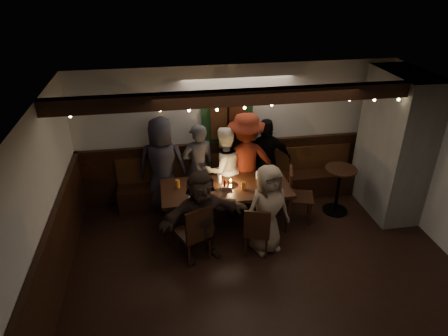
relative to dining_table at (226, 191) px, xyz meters
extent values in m
cube|color=black|center=(0.40, -1.40, -0.72)|extent=(6.00, 5.00, 0.01)
cube|color=black|center=(0.40, -1.40, 1.89)|extent=(6.00, 5.00, 0.01)
cube|color=silver|center=(0.40, 1.11, 0.58)|extent=(6.00, 0.01, 2.60)
cube|color=silver|center=(-2.61, -1.40, 0.58)|extent=(0.01, 5.00, 2.60)
cube|color=black|center=(0.40, 1.08, -0.17)|extent=(6.00, 0.05, 1.10)
cube|color=black|center=(-2.58, -1.40, -0.17)|extent=(0.05, 5.00, 1.10)
cube|color=slate|center=(3.05, 0.10, 0.58)|extent=(0.70, 1.40, 2.60)
cube|color=black|center=(0.40, 0.83, -0.49)|extent=(4.60, 0.45, 0.45)
cube|color=#40220F|center=(0.40, 1.01, -0.02)|extent=(4.60, 0.06, 0.50)
cube|color=#1D4720|center=(0.20, 1.04, 0.93)|extent=(0.95, 0.04, 1.00)
cube|color=#40220F|center=(0.20, 0.98, 0.93)|extent=(0.64, 0.12, 0.76)
cube|color=black|center=(0.40, -0.40, 1.77)|extent=(6.00, 0.16, 0.22)
sphere|color=#FFE599|center=(-2.20, -0.42, 1.64)|extent=(0.04, 0.04, 0.04)
sphere|color=#FFE599|center=(-1.80, -0.42, 1.67)|extent=(0.04, 0.04, 0.04)
sphere|color=#FFE599|center=(-1.40, -0.42, 1.67)|extent=(0.04, 0.04, 0.04)
sphere|color=#FFE599|center=(-1.00, -0.42, 1.65)|extent=(0.04, 0.04, 0.04)
sphere|color=#FFE599|center=(-0.60, -0.42, 1.63)|extent=(0.04, 0.04, 0.04)
sphere|color=#FFE599|center=(-0.20, -0.42, 1.61)|extent=(0.04, 0.04, 0.04)
sphere|color=#FFE599|center=(0.20, -0.42, 1.62)|extent=(0.04, 0.04, 0.04)
sphere|color=#FFE599|center=(0.60, -0.42, 1.64)|extent=(0.04, 0.04, 0.04)
sphere|color=#FFE599|center=(1.00, -0.42, 1.67)|extent=(0.04, 0.04, 0.04)
sphere|color=#FFE599|center=(1.40, -0.42, 1.67)|extent=(0.04, 0.04, 0.04)
sphere|color=#FFE599|center=(1.80, -0.42, 1.65)|extent=(0.04, 0.04, 0.04)
sphere|color=#FFE599|center=(2.20, -0.42, 1.63)|extent=(0.04, 0.04, 0.04)
sphere|color=#FFE599|center=(2.60, -0.42, 1.61)|extent=(0.04, 0.04, 0.04)
sphere|color=#FFE599|center=(3.00, -0.42, 1.62)|extent=(0.04, 0.04, 0.04)
cube|color=black|center=(0.00, 0.00, 0.04)|extent=(2.20, 0.94, 0.06)
cylinder|color=black|center=(-1.01, -0.38, -0.36)|extent=(0.07, 0.07, 0.72)
cylinder|color=black|center=(-1.01, 0.39, -0.36)|extent=(0.07, 0.07, 0.72)
cylinder|color=black|center=(1.02, -0.38, -0.36)|extent=(0.07, 0.07, 0.72)
cylinder|color=black|center=(1.02, 0.39, -0.36)|extent=(0.07, 0.07, 0.72)
cylinder|color=#BF7226|center=(-0.81, 0.12, 0.14)|extent=(0.07, 0.07, 0.15)
cylinder|color=#BF7226|center=(-0.37, -0.22, 0.14)|extent=(0.07, 0.07, 0.15)
cylinder|color=silver|center=(-0.08, 0.19, 0.14)|extent=(0.07, 0.07, 0.15)
cylinder|color=#BF7226|center=(0.28, -0.12, 0.14)|extent=(0.07, 0.07, 0.15)
cylinder|color=silver|center=(0.61, 0.21, 0.14)|extent=(0.07, 0.07, 0.15)
cylinder|color=#BF7226|center=(0.84, -0.20, 0.14)|extent=(0.07, 0.07, 0.15)
cylinder|color=white|center=(-0.54, -0.31, 0.07)|extent=(0.27, 0.27, 0.02)
cube|color=#B2B2B7|center=(0.00, -0.05, 0.09)|extent=(0.17, 0.10, 0.05)
cylinder|color=#990C0C|center=(-0.03, -0.05, 0.15)|extent=(0.04, 0.04, 0.17)
cylinder|color=gold|center=(0.03, -0.05, 0.15)|extent=(0.04, 0.04, 0.17)
cylinder|color=silver|center=(0.09, 0.06, 0.11)|extent=(0.05, 0.05, 0.08)
sphere|color=#FFB24C|center=(0.09, 0.06, 0.17)|extent=(0.03, 0.03, 0.03)
cube|color=black|center=(-0.65, -0.75, -0.25)|extent=(0.60, 0.60, 0.04)
cube|color=black|center=(-0.56, -0.94, 0.03)|extent=(0.43, 0.23, 0.52)
cylinder|color=black|center=(-0.56, -0.51, -0.50)|extent=(0.04, 0.04, 0.44)
cylinder|color=black|center=(-0.40, -0.84, -0.50)|extent=(0.04, 0.04, 0.44)
cylinder|color=black|center=(-0.89, -0.66, -0.50)|extent=(0.04, 0.04, 0.44)
cylinder|color=black|center=(-0.74, -1.00, -0.50)|extent=(0.04, 0.04, 0.44)
cube|color=black|center=(0.37, -0.79, -0.31)|extent=(0.51, 0.51, 0.04)
cube|color=black|center=(0.32, -0.96, -0.06)|extent=(0.40, 0.16, 0.46)
cylinder|color=black|center=(0.58, -0.68, -0.52)|extent=(0.03, 0.03, 0.39)
cylinder|color=black|center=(0.48, -0.99, -0.52)|extent=(0.03, 0.03, 0.39)
cylinder|color=black|center=(0.27, -0.58, -0.52)|extent=(0.03, 0.03, 0.39)
cylinder|color=black|center=(0.17, -0.89, -0.52)|extent=(0.03, 0.03, 0.39)
cube|color=black|center=(1.35, -0.02, -0.26)|extent=(0.56, 0.56, 0.04)
cube|color=black|center=(1.16, 0.04, 0.02)|extent=(0.17, 0.44, 0.51)
cylinder|color=black|center=(1.47, -0.24, -0.50)|extent=(0.04, 0.04, 0.44)
cylinder|color=black|center=(1.12, -0.14, -0.50)|extent=(0.04, 0.04, 0.44)
cylinder|color=black|center=(1.58, 0.11, -0.50)|extent=(0.04, 0.04, 0.44)
cylinder|color=black|center=(1.23, 0.21, -0.50)|extent=(0.04, 0.04, 0.44)
cylinder|color=black|center=(2.11, 0.10, -0.71)|extent=(0.46, 0.46, 0.03)
cylinder|color=black|center=(2.11, 0.10, -0.27)|extent=(0.06, 0.06, 0.89)
cylinder|color=black|center=(2.11, 0.10, 0.17)|extent=(0.57, 0.57, 0.04)
imported|color=#23222D|center=(-1.04, 0.75, 0.19)|extent=(0.98, 0.73, 1.82)
imported|color=#36343C|center=(-0.39, 0.72, 0.12)|extent=(0.68, 0.52, 1.67)
imported|color=silver|center=(0.06, 0.62, 0.09)|extent=(0.93, 0.81, 1.63)
imported|color=#611C10|center=(0.48, 0.67, 0.20)|extent=(1.21, 0.72, 1.84)
imported|color=black|center=(0.90, 0.77, 0.12)|extent=(0.98, 0.42, 1.67)
imported|color=black|center=(-0.51, -0.79, 0.06)|extent=(1.51, 0.80, 1.55)
imported|color=gray|center=(0.53, -0.73, 0.04)|extent=(0.84, 0.66, 1.52)
camera|label=1|loc=(-0.99, -5.75, 3.54)|focal=32.00mm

